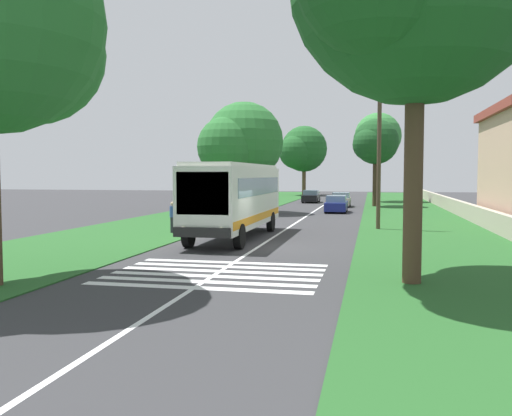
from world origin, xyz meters
TOP-DOWN VIEW (x-y plane):
  - ground at (0.00, 0.00)m, footprint 160.00×160.00m
  - grass_verge_left at (15.00, 8.20)m, footprint 120.00×8.00m
  - grass_verge_right at (15.00, -8.20)m, footprint 120.00×8.00m
  - centre_line at (15.00, 0.00)m, footprint 110.00×0.16m
  - coach_bus at (3.22, 1.80)m, footprint 11.16×2.62m
  - zebra_crossing at (-6.48, 0.00)m, footprint 4.95×6.80m
  - trailing_car_0 at (23.03, -1.97)m, footprint 4.30×1.78m
  - trailing_car_1 at (31.28, -1.92)m, footprint 4.30×1.78m
  - trailing_car_2 at (38.62, 1.89)m, footprint 4.30×1.78m
  - roadside_tree_left_1 at (60.31, 5.60)m, footprint 8.91×7.13m
  - roadside_tree_left_2 at (20.47, 5.75)m, footprint 7.95×6.68m
  - roadside_tree_right_1 at (42.17, -5.41)m, footprint 6.41×5.40m
  - roadside_tree_right_2 at (32.22, -5.09)m, footprint 5.58×4.50m
  - utility_pole at (9.10, -5.27)m, footprint 0.24×1.40m
  - roadside_wall at (20.00, -11.60)m, footprint 70.00×0.40m
  - pedestrian at (4.60, 5.69)m, footprint 0.34×0.34m

SIDE VIEW (x-z plane):
  - ground at x=0.00m, z-range 0.00..0.00m
  - zebra_crossing at x=-6.48m, z-range 0.00..0.01m
  - centre_line at x=15.00m, z-range 0.00..0.01m
  - grass_verge_left at x=15.00m, z-range 0.00..0.04m
  - grass_verge_right at x=15.00m, z-range 0.00..0.04m
  - roadside_wall at x=20.00m, z-range 0.04..1.16m
  - trailing_car_0 at x=23.03m, z-range -0.05..1.38m
  - trailing_car_1 at x=31.28m, z-range -0.05..1.38m
  - trailing_car_2 at x=38.62m, z-range -0.05..1.38m
  - pedestrian at x=4.60m, z-range 0.06..1.75m
  - coach_bus at x=3.22m, z-range 0.28..4.01m
  - utility_pole at x=9.10m, z-range 0.18..8.72m
  - roadside_tree_left_2 at x=20.47m, z-range 1.16..10.32m
  - roadside_tree_right_2 at x=32.22m, z-range 1.96..10.63m
  - roadside_tree_left_1 at x=60.31m, z-range 1.60..12.23m
  - roadside_tree_right_1 at x=42.17m, z-range 2.35..12.72m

